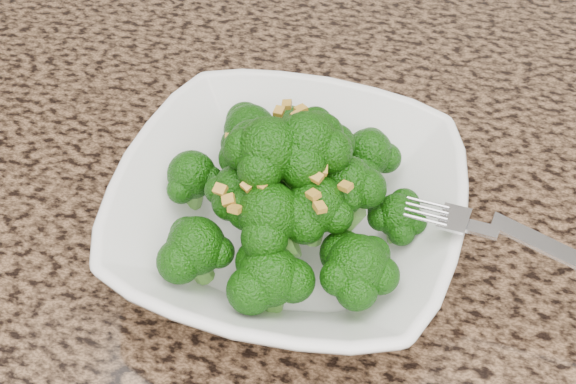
% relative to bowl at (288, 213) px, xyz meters
% --- Properties ---
extents(granite_counter, '(1.64, 1.04, 0.03)m').
position_rel_bowl_xyz_m(granite_counter, '(0.07, -0.05, -0.04)').
color(granite_counter, brown).
rests_on(granite_counter, cabinet).
extents(bowl, '(0.24, 0.24, 0.06)m').
position_rel_bowl_xyz_m(bowl, '(0.00, 0.00, 0.00)').
color(bowl, white).
rests_on(bowl, granite_counter).
extents(broccoli_pile, '(0.21, 0.21, 0.07)m').
position_rel_bowl_xyz_m(broccoli_pile, '(0.00, 0.00, 0.06)').
color(broccoli_pile, '#134E08').
rests_on(broccoli_pile, bowl).
extents(garlic_topping, '(0.12, 0.12, 0.01)m').
position_rel_bowl_xyz_m(garlic_topping, '(0.00, 0.00, 0.10)').
color(garlic_topping, gold).
rests_on(garlic_topping, broccoli_pile).
extents(fork, '(0.17, 0.06, 0.01)m').
position_rel_bowl_xyz_m(fork, '(0.13, -0.01, 0.03)').
color(fork, silver).
rests_on(fork, bowl).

